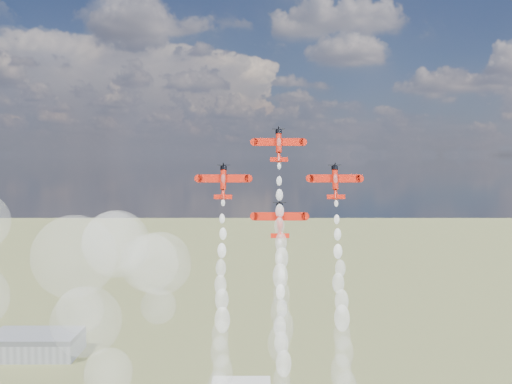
{
  "coord_description": "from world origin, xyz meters",
  "views": [
    {
      "loc": [
        6.81,
        -126.7,
        115.69
      ],
      "look_at": [
        7.22,
        12.61,
        106.23
      ],
      "focal_mm": 38.0,
      "sensor_mm": 36.0,
      "label": 1
    }
  ],
  "objects_px": {
    "hangar": "(36,344)",
    "plane_left": "(223,181)",
    "plane_right": "(335,181)",
    "plane_lead": "(279,145)",
    "plane_slot": "(280,219)"
  },
  "relations": [
    {
      "from": "hangar",
      "to": "plane_left",
      "type": "xyz_separation_m",
      "value": [
        118.78,
        -167.48,
        102.5
      ]
    },
    {
      "from": "plane_left",
      "to": "plane_right",
      "type": "relative_size",
      "value": 1.0
    },
    {
      "from": "hangar",
      "to": "plane_lead",
      "type": "distance_m",
      "value": 239.14
    },
    {
      "from": "plane_lead",
      "to": "plane_right",
      "type": "xyz_separation_m",
      "value": [
        14.44,
        -3.47,
        -9.49
      ]
    },
    {
      "from": "plane_slot",
      "to": "plane_right",
      "type": "bearing_deg",
      "value": 13.51
    },
    {
      "from": "plane_lead",
      "to": "plane_right",
      "type": "height_order",
      "value": "plane_lead"
    },
    {
      "from": "plane_lead",
      "to": "hangar",
      "type": "bearing_deg",
      "value": 129.09
    },
    {
      "from": "plane_left",
      "to": "plane_slot",
      "type": "distance_m",
      "value": 17.62
    },
    {
      "from": "plane_slot",
      "to": "plane_left",
      "type": "bearing_deg",
      "value": 166.49
    },
    {
      "from": "hangar",
      "to": "plane_right",
      "type": "height_order",
      "value": "plane_right"
    },
    {
      "from": "hangar",
      "to": "plane_left",
      "type": "distance_m",
      "value": 229.48
    },
    {
      "from": "plane_lead",
      "to": "plane_right",
      "type": "bearing_deg",
      "value": -13.51
    },
    {
      "from": "plane_left",
      "to": "plane_right",
      "type": "xyz_separation_m",
      "value": [
        28.87,
        0.0,
        0.0
      ]
    },
    {
      "from": "hangar",
      "to": "plane_slot",
      "type": "xyz_separation_m",
      "value": [
        133.22,
        -170.94,
        93.01
      ]
    },
    {
      "from": "hangar",
      "to": "plane_right",
      "type": "distance_m",
      "value": 245.67
    }
  ]
}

